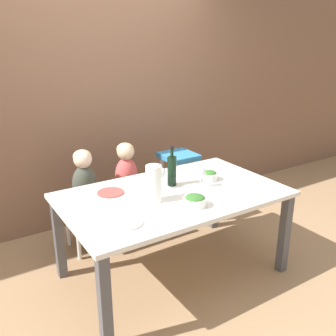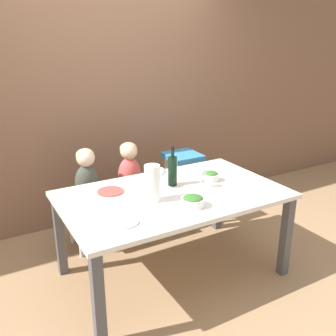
{
  "view_description": "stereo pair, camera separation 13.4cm",
  "coord_description": "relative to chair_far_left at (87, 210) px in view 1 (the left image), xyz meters",
  "views": [
    {
      "loc": [
        -1.47,
        -2.23,
        1.87
      ],
      "look_at": [
        0.0,
        0.08,
        0.91
      ],
      "focal_mm": 40.0,
      "sensor_mm": 36.0,
      "label": 1
    },
    {
      "loc": [
        -1.36,
        -2.3,
        1.87
      ],
      "look_at": [
        0.0,
        0.08,
        0.91
      ],
      "focal_mm": 40.0,
      "sensor_mm": 36.0,
      "label": 2
    }
  ],
  "objects": [
    {
      "name": "wall_back",
      "position": [
        0.44,
        0.55,
        0.97
      ],
      "size": [
        10.0,
        0.06,
        2.7
      ],
      "color": "brown",
      "rests_on": "ground_plane"
    },
    {
      "name": "chair_right_highchair",
      "position": [
        1.0,
        0.0,
        0.2
      ],
      "size": [
        0.33,
        0.34,
        0.75
      ],
      "color": "silver",
      "rests_on": "ground_plane"
    },
    {
      "name": "dinner_plate_front_left",
      "position": [
        -0.09,
        -1.03,
        0.35
      ],
      "size": [
        0.21,
        0.21,
        0.01
      ],
      "color": "silver",
      "rests_on": "dining_table"
    },
    {
      "name": "paper_towel_roll",
      "position": [
        0.23,
        -0.82,
        0.48
      ],
      "size": [
        0.11,
        0.11,
        0.28
      ],
      "color": "white",
      "rests_on": "dining_table"
    },
    {
      "name": "wine_glass_far",
      "position": [
        0.41,
        -0.63,
        0.47
      ],
      "size": [
        0.08,
        0.08,
        0.18
      ],
      "color": "white",
      "rests_on": "dining_table"
    },
    {
      "name": "wine_bottle",
      "position": [
        0.52,
        -0.62,
        0.48
      ],
      "size": [
        0.07,
        0.07,
        0.33
      ],
      "color": "black",
      "rests_on": "dining_table"
    },
    {
      "name": "person_child_center",
      "position": [
        0.41,
        0.0,
        0.33
      ],
      "size": [
        0.22,
        0.2,
        0.5
      ],
      "color": "#C64C4C",
      "rests_on": "chair_far_center"
    },
    {
      "name": "chair_far_left",
      "position": [
        0.0,
        0.0,
        0.0
      ],
      "size": [
        0.39,
        0.41,
        0.45
      ],
      "color": "silver",
      "rests_on": "ground_plane"
    },
    {
      "name": "wine_glass_near",
      "position": [
        0.69,
        -0.78,
        0.47
      ],
      "size": [
        0.08,
        0.08,
        0.18
      ],
      "color": "white",
      "rests_on": "dining_table"
    },
    {
      "name": "person_child_left",
      "position": [
        -0.0,
        0.0,
        0.33
      ],
      "size": [
        0.22,
        0.2,
        0.5
      ],
      "color": "#3D4238",
      "rests_on": "chair_far_left"
    },
    {
      "name": "ground_plane",
      "position": [
        0.44,
        -0.76,
        -0.38
      ],
      "size": [
        14.0,
        14.0,
        0.0
      ],
      "primitive_type": "plane",
      "color": "#9E7A56"
    },
    {
      "name": "salad_bowl_small",
      "position": [
        0.85,
        -0.69,
        0.39
      ],
      "size": [
        0.14,
        0.14,
        0.08
      ],
      "color": "white",
      "rests_on": "dining_table"
    },
    {
      "name": "dining_table",
      "position": [
        0.44,
        -0.76,
        0.26
      ],
      "size": [
        1.71,
        1.03,
        0.73
      ],
      "color": "white",
      "rests_on": "ground_plane"
    },
    {
      "name": "chair_far_center",
      "position": [
        0.41,
        0.0,
        0.0
      ],
      "size": [
        0.39,
        0.41,
        0.45
      ],
      "color": "silver",
      "rests_on": "ground_plane"
    },
    {
      "name": "dinner_plate_back_left",
      "position": [
        0.03,
        -0.51,
        0.35
      ],
      "size": [
        0.21,
        0.21,
        0.01
      ],
      "color": "#D14C47",
      "rests_on": "dining_table"
    },
    {
      "name": "salad_bowl_large",
      "position": [
        0.44,
        -1.04,
        0.39
      ],
      "size": [
        0.17,
        0.17,
        0.08
      ],
      "color": "white",
      "rests_on": "dining_table"
    }
  ]
}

